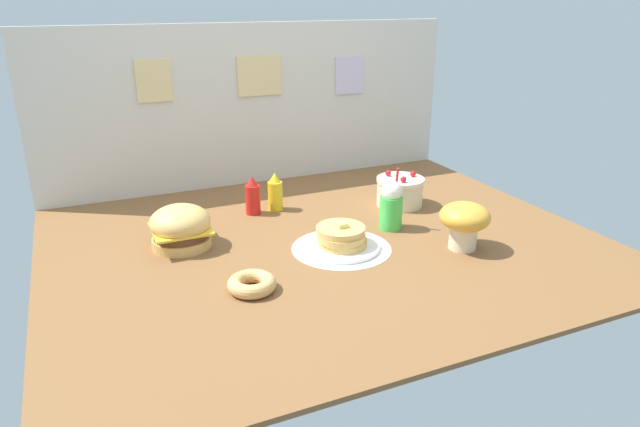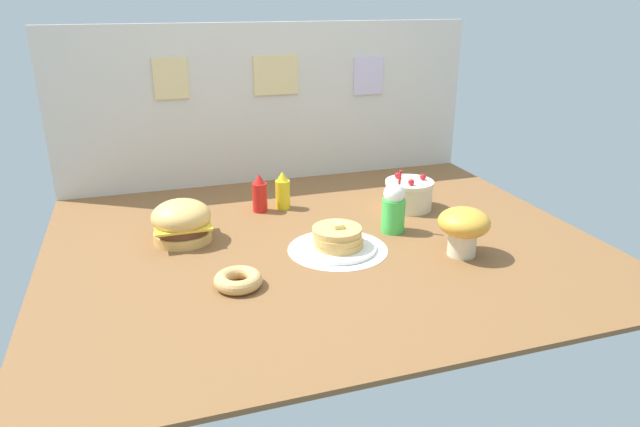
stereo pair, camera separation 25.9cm
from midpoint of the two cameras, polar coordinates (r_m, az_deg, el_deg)
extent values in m
cube|color=brown|center=(2.56, 3.24, -3.14)|extent=(2.41, 1.97, 0.02)
cube|color=beige|center=(3.32, -2.74, 10.88)|extent=(2.41, 0.03, 0.90)
cube|color=beige|center=(3.17, -12.49, 13.11)|extent=(0.18, 0.01, 0.22)
cube|color=beige|center=(3.28, -2.16, 13.72)|extent=(0.25, 0.01, 0.22)
cube|color=silver|center=(3.48, 7.06, 13.56)|extent=(0.18, 0.01, 0.22)
cylinder|color=white|center=(2.49, 4.77, -3.64)|extent=(0.44, 0.44, 0.00)
cylinder|color=#DBA859|center=(2.61, -10.87, -2.26)|extent=(0.26, 0.26, 0.04)
cylinder|color=#59331E|center=(2.59, -10.93, -1.45)|extent=(0.24, 0.24, 0.03)
cube|color=yellow|center=(2.58, -10.96, -0.99)|extent=(0.25, 0.25, 0.01)
ellipsoid|color=#E5B260|center=(2.57, -11.01, -0.35)|extent=(0.26, 0.26, 0.15)
cylinder|color=white|center=(2.48, 4.78, -3.44)|extent=(0.34, 0.34, 0.01)
cylinder|color=#E0AD5B|center=(2.47, 4.91, -3.03)|extent=(0.21, 0.21, 0.03)
cylinder|color=#E0AD5B|center=(2.46, 4.78, -2.46)|extent=(0.21, 0.21, 0.03)
cylinder|color=#E0AD5B|center=(2.45, 4.73, -1.78)|extent=(0.22, 0.22, 0.03)
cube|color=#F7E072|center=(2.44, 4.85, -1.29)|extent=(0.04, 0.04, 0.02)
cylinder|color=beige|center=(2.99, 11.38, 1.65)|extent=(0.24, 0.24, 0.13)
cylinder|color=#F4EACC|center=(2.97, 11.48, 3.01)|extent=(0.25, 0.25, 0.02)
sphere|color=red|center=(2.99, 12.77, 3.56)|extent=(0.03, 0.03, 0.03)
sphere|color=red|center=(2.99, 10.29, 3.75)|extent=(0.03, 0.03, 0.03)
sphere|color=red|center=(2.89, 11.71, 3.05)|extent=(0.03, 0.03, 0.03)
cylinder|color=red|center=(2.89, -3.54, 1.59)|extent=(0.08, 0.08, 0.15)
cone|color=red|center=(2.86, -3.58, 3.47)|extent=(0.06, 0.06, 0.05)
cylinder|color=yellow|center=(2.93, -1.25, 1.89)|extent=(0.08, 0.08, 0.15)
cone|color=yellow|center=(2.90, -1.26, 3.74)|extent=(0.06, 0.06, 0.05)
cylinder|color=green|center=(2.68, 10.12, -0.24)|extent=(0.11, 0.11, 0.16)
sphere|color=white|center=(2.64, 10.27, 1.92)|extent=(0.10, 0.10, 0.10)
cylinder|color=red|center=(2.64, 10.74, 2.63)|extent=(0.01, 0.03, 0.16)
torus|color=tan|center=(2.17, -4.85, -6.77)|extent=(0.19, 0.19, 0.06)
torus|color=#D89ED8|center=(2.17, -4.85, -6.68)|extent=(0.18, 0.18, 0.05)
cylinder|color=beige|center=(2.52, 16.96, -3.00)|extent=(0.12, 0.12, 0.10)
ellipsoid|color=gold|center=(2.48, 17.20, -0.91)|extent=(0.22, 0.22, 0.12)
camera|label=1|loc=(0.13, -87.14, 1.10)|focal=31.84mm
camera|label=2|loc=(0.13, 92.86, -1.10)|focal=31.84mm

